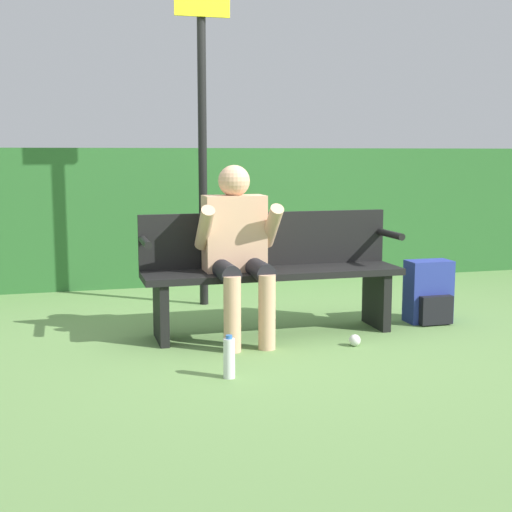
{
  "coord_description": "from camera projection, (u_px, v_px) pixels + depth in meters",
  "views": [
    {
      "loc": [
        -1.38,
        -4.64,
        1.25
      ],
      "look_at": [
        -0.15,
        -0.1,
        0.57
      ],
      "focal_mm": 50.0,
      "sensor_mm": 36.0,
      "label": 1
    }
  ],
  "objects": [
    {
      "name": "signpost",
      "position": [
        202.0,
        124.0,
        5.72
      ],
      "size": [
        0.44,
        0.09,
        2.59
      ],
      "color": "black",
      "rests_on": "ground"
    },
    {
      "name": "park_bench",
      "position": [
        271.0,
        269.0,
        4.96
      ],
      "size": [
        1.8,
        0.42,
        0.83
      ],
      "color": "black",
      "rests_on": "ground"
    },
    {
      "name": "water_bottle",
      "position": [
        229.0,
        358.0,
        3.97
      ],
      "size": [
        0.07,
        0.07,
        0.25
      ],
      "color": "white",
      "rests_on": "ground"
    },
    {
      "name": "parked_car",
      "position": [
        309.0,
        177.0,
        17.79
      ],
      "size": [
        3.14,
        4.57,
        1.31
      ],
      "rotation": [
        0.0,
        0.0,
        1.21
      ],
      "color": "silver",
      "rests_on": "ground"
    },
    {
      "name": "backpack",
      "position": [
        429.0,
        293.0,
        5.28
      ],
      "size": [
        0.33,
        0.25,
        0.46
      ],
      "color": "#283893",
      "rests_on": "ground"
    },
    {
      "name": "litter_crumple",
      "position": [
        355.0,
        340.0,
        4.64
      ],
      "size": [
        0.08,
        0.08,
        0.08
      ],
      "color": "silver",
      "rests_on": "ground"
    },
    {
      "name": "hedge_back",
      "position": [
        210.0,
        215.0,
        6.94
      ],
      "size": [
        12.0,
        0.42,
        1.29
      ],
      "color": "#2D662D",
      "rests_on": "ground"
    },
    {
      "name": "person_seated",
      "position": [
        238.0,
        243.0,
        4.75
      ],
      "size": [
        0.55,
        0.58,
        1.17
      ],
      "color": "#DBA884",
      "rests_on": "ground"
    },
    {
      "name": "ground_plane",
      "position": [
        273.0,
        333.0,
        4.97
      ],
      "size": [
        40.0,
        40.0,
        0.0
      ],
      "primitive_type": "plane",
      "color": "#668E4C"
    }
  ]
}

